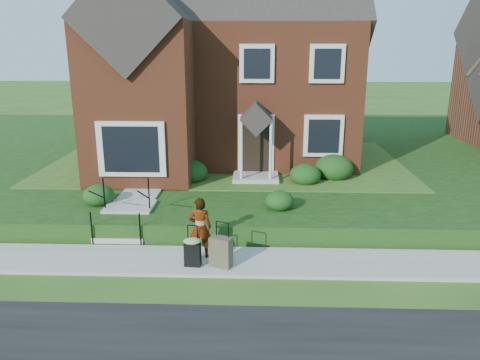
{
  "coord_description": "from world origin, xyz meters",
  "views": [
    {
      "loc": [
        1.22,
        -10.58,
        5.22
      ],
      "look_at": [
        0.76,
        2.0,
        1.57
      ],
      "focal_mm": 35.0,
      "sensor_mm": 36.0,
      "label": 1
    }
  ],
  "objects_px": {
    "suitcase_black": "(192,250)",
    "woman": "(200,228)",
    "front_steps": "(126,217)",
    "suitcase_olive": "(221,252)"
  },
  "relations": [
    {
      "from": "front_steps",
      "to": "woman",
      "type": "xyz_separation_m",
      "value": [
        2.34,
        -1.67,
        0.39
      ]
    },
    {
      "from": "front_steps",
      "to": "suitcase_olive",
      "type": "height_order",
      "value": "front_steps"
    },
    {
      "from": "front_steps",
      "to": "suitcase_black",
      "type": "relative_size",
      "value": 1.96
    },
    {
      "from": "woman",
      "to": "suitcase_black",
      "type": "distance_m",
      "value": 0.65
    },
    {
      "from": "suitcase_black",
      "to": "suitcase_olive",
      "type": "height_order",
      "value": "suitcase_olive"
    },
    {
      "from": "suitcase_black",
      "to": "woman",
      "type": "bearing_deg",
      "value": 80.87
    },
    {
      "from": "woman",
      "to": "suitcase_black",
      "type": "bearing_deg",
      "value": 72.18
    },
    {
      "from": "suitcase_black",
      "to": "suitcase_olive",
      "type": "distance_m",
      "value": 0.69
    },
    {
      "from": "suitcase_black",
      "to": "suitcase_olive",
      "type": "xyz_separation_m",
      "value": [
        0.69,
        -0.01,
        -0.02
      ]
    },
    {
      "from": "front_steps",
      "to": "suitcase_black",
      "type": "bearing_deg",
      "value": -44.61
    }
  ]
}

